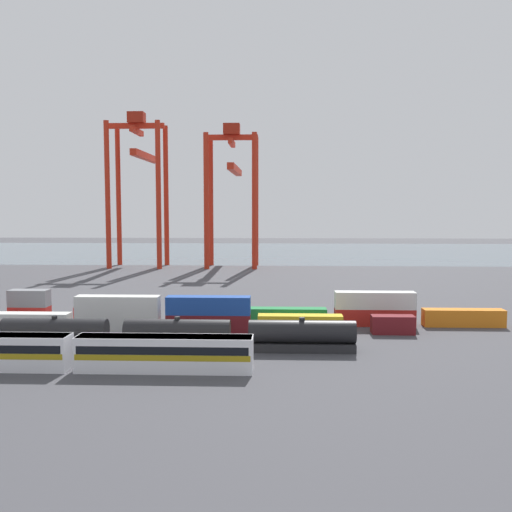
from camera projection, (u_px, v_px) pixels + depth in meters
ground_plane at (189, 289)px, 126.03m from camera, size 420.00×420.00×0.00m
harbour_water at (230, 252)px, 231.59m from camera, size 400.00×110.00×0.01m
passenger_train at (73, 351)px, 63.05m from camera, size 39.78×3.14×3.90m
freight_tank_row at (177, 334)px, 71.94m from camera, size 44.67×2.81×4.27m
shipping_container_1 at (29, 322)px, 83.40m from camera, size 12.10×2.44×2.60m
shipping_container_2 at (118, 322)px, 82.89m from camera, size 12.10×2.44×2.60m
shipping_container_3 at (118, 305)px, 82.67m from camera, size 12.10×2.44×2.60m
shipping_container_4 at (209, 323)px, 82.39m from camera, size 12.10×2.44×2.60m
shipping_container_5 at (208, 305)px, 82.16m from camera, size 12.10×2.44×2.60m
shipping_container_6 at (300, 324)px, 81.88m from camera, size 12.10×2.44×2.60m
shipping_container_7 at (393, 325)px, 81.37m from camera, size 6.04×2.44×2.60m
shipping_container_9 at (30, 315)px, 89.00m from camera, size 6.04×2.44×2.60m
shipping_container_10 at (29, 298)px, 88.78m from camera, size 6.04×2.44×2.60m
shipping_container_11 at (114, 315)px, 88.48m from camera, size 12.10×2.44×2.60m
shipping_container_12 at (200, 316)px, 87.97m from camera, size 6.04×2.44×2.60m
shipping_container_13 at (287, 316)px, 87.46m from camera, size 12.10×2.44×2.60m
shipping_container_14 at (375, 317)px, 86.94m from camera, size 12.10×2.44×2.60m
shipping_container_15 at (375, 300)px, 86.72m from camera, size 12.10×2.44×2.60m
shipping_container_16 at (463, 318)px, 86.43m from camera, size 12.10×2.44×2.60m
gantry_crane_west at (139, 174)px, 173.56m from camera, size 16.56×34.08×46.21m
gantry_crane_central at (233, 181)px, 173.41m from camera, size 15.60×37.76×42.68m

